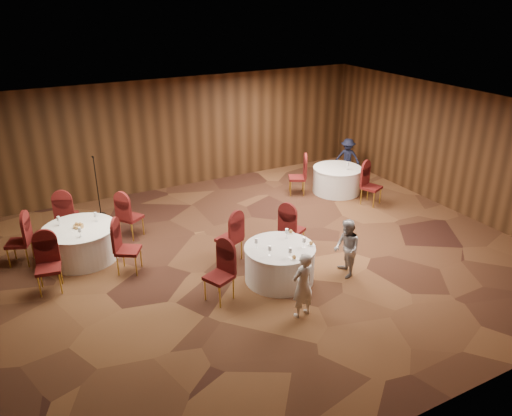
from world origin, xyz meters
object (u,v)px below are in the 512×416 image
woman_b (347,248)px  man_c (347,158)px  table_left (81,243)px  table_right (337,180)px  mic_stand (99,198)px  woman_a (303,285)px  table_main (280,263)px

woman_b → man_c: (3.70, 4.80, -0.01)m
table_left → man_c: man_c is taller
table_right → woman_b: bearing=-124.1°
mic_stand → woman_b: bearing=-54.8°
table_right → mic_stand: mic_stand is taller
woman_a → table_right: bearing=-140.7°
table_left → man_c: 8.51m
table_right → mic_stand: 6.64m
table_main → woman_b: 1.40m
mic_stand → woman_b: 6.66m
table_right → table_main: bearing=-139.2°
table_main → woman_b: bearing=-20.7°
mic_stand → woman_a: bearing=-69.8°
table_left → mic_stand: bearing=68.6°
table_right → woman_a: size_ratio=1.10×
table_left → mic_stand: (0.84, 2.15, 0.09)m
mic_stand → man_c: size_ratio=1.32×
table_right → woman_a: bearing=-132.1°
table_right → mic_stand: bearing=166.2°
man_c → table_left: bearing=-124.8°
table_right → table_left: bearing=-175.6°
woman_b → table_left: bearing=-108.3°
woman_a → woman_b: size_ratio=1.03×
table_left → table_right: 7.31m
table_main → woman_b: size_ratio=1.16×
mic_stand → woman_b: (3.83, -5.44, 0.15)m
table_left → woman_a: 5.12m
table_main → mic_stand: bearing=117.2°
table_right → woman_a: 6.22m
table_right → man_c: size_ratio=1.15×
table_main → table_left: 4.39m
table_main → man_c: bearing=40.9°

